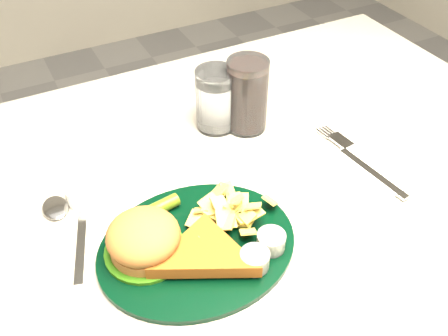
# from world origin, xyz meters

# --- Properties ---
(table) EXTENTS (1.20, 0.80, 0.75)m
(table) POSITION_xyz_m (0.00, 0.00, 0.38)
(table) COLOR #ACA59B
(table) RESTS_ON ground
(dinner_plate) EXTENTS (0.27, 0.23, 0.06)m
(dinner_plate) POSITION_xyz_m (-0.06, -0.08, 0.78)
(dinner_plate) COLOR black
(dinner_plate) RESTS_ON table
(water_glass) EXTENTS (0.08, 0.08, 0.11)m
(water_glass) POSITION_xyz_m (0.08, 0.16, 0.80)
(water_glass) COLOR white
(water_glass) RESTS_ON table
(cola_glass) EXTENTS (0.09, 0.09, 0.13)m
(cola_glass) POSITION_xyz_m (0.12, 0.13, 0.81)
(cola_glass) COLOR black
(cola_glass) RESTS_ON table
(fork_napkin) EXTENTS (0.15, 0.19, 0.01)m
(fork_napkin) POSITION_xyz_m (0.23, -0.06, 0.76)
(fork_napkin) COLOR silver
(fork_napkin) RESTS_ON table
(spoon) EXTENTS (0.10, 0.18, 0.01)m
(spoon) POSITION_xyz_m (-0.20, -0.00, 0.76)
(spoon) COLOR silver
(spoon) RESTS_ON table
(ramekin) EXTENTS (0.05, 0.05, 0.03)m
(ramekin) POSITION_xyz_m (-0.18, 0.08, 0.76)
(ramekin) COLOR silver
(ramekin) RESTS_ON table
(wrapped_straw) EXTENTS (0.20, 0.20, 0.01)m
(wrapped_straw) POSITION_xyz_m (-0.11, 0.15, 0.75)
(wrapped_straw) COLOR white
(wrapped_straw) RESTS_ON table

